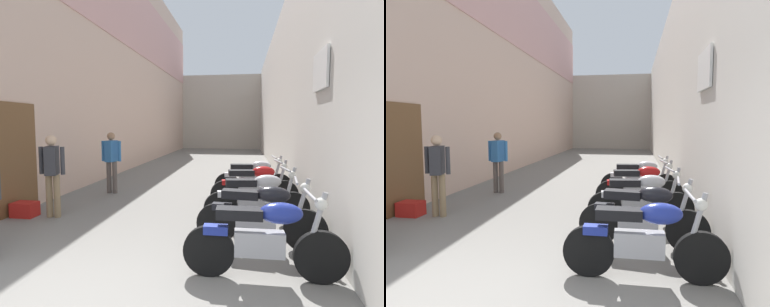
% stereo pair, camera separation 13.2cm
% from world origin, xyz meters
% --- Properties ---
extents(ground_plane, '(37.15, 37.15, 0.00)m').
position_xyz_m(ground_plane, '(0.00, 8.58, 0.00)').
color(ground_plane, slate).
extents(building_left, '(0.45, 21.15, 8.52)m').
position_xyz_m(building_left, '(-3.02, 10.54, 4.31)').
color(building_left, beige).
rests_on(building_left, ground).
extents(building_right, '(0.45, 21.15, 5.58)m').
position_xyz_m(building_right, '(3.02, 10.57, 2.79)').
color(building_right, beige).
rests_on(building_right, ground).
extents(building_far_end, '(8.65, 2.00, 5.35)m').
position_xyz_m(building_far_end, '(0.00, 22.15, 2.68)').
color(building_far_end, beige).
rests_on(building_far_end, ground).
extents(motorcycle_nearest, '(1.85, 0.58, 1.04)m').
position_xyz_m(motorcycle_nearest, '(1.88, 1.31, 0.50)').
color(motorcycle_nearest, black).
rests_on(motorcycle_nearest, ground).
extents(motorcycle_second, '(1.85, 0.58, 1.04)m').
position_xyz_m(motorcycle_second, '(1.88, 2.29, 0.50)').
color(motorcycle_second, black).
rests_on(motorcycle_second, ground).
extents(motorcycle_third, '(1.84, 0.58, 1.04)m').
position_xyz_m(motorcycle_third, '(1.88, 3.30, 0.50)').
color(motorcycle_third, black).
rests_on(motorcycle_third, ground).
extents(motorcycle_fourth, '(1.84, 0.58, 1.04)m').
position_xyz_m(motorcycle_fourth, '(1.88, 4.46, 0.50)').
color(motorcycle_fourth, black).
rests_on(motorcycle_fourth, ground).
extents(motorcycle_fifth, '(1.85, 0.58, 1.04)m').
position_xyz_m(motorcycle_fifth, '(1.88, 5.44, 0.50)').
color(motorcycle_fifth, black).
rests_on(motorcycle_fifth, ground).
extents(pedestrian_mid_alley, '(0.52, 0.39, 1.57)m').
position_xyz_m(pedestrian_mid_alley, '(-1.94, 3.21, 0.92)').
color(pedestrian_mid_alley, '#8C7251').
rests_on(pedestrian_mid_alley, ground).
extents(pedestrian_further_down, '(0.52, 0.37, 1.57)m').
position_xyz_m(pedestrian_further_down, '(-1.71, 5.44, 0.92)').
color(pedestrian_further_down, '#564C47').
rests_on(pedestrian_further_down, ground).
extents(plastic_crate, '(0.44, 0.32, 0.28)m').
position_xyz_m(plastic_crate, '(-2.51, 3.15, 0.14)').
color(plastic_crate, red).
rests_on(plastic_crate, ground).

